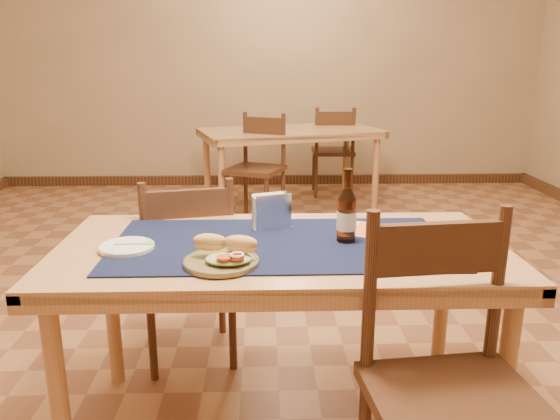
{
  "coord_description": "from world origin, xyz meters",
  "views": [
    {
      "loc": [
        -0.06,
        -2.65,
        1.39
      ],
      "look_at": [
        0.0,
        -0.7,
        0.85
      ],
      "focal_mm": 35.0,
      "sensor_mm": 36.0,
      "label": 1
    }
  ],
  "objects_px": {
    "main_table": "(281,266)",
    "napkin_holder": "(272,212)",
    "back_table": "(290,138)",
    "sandwich_plate": "(224,257)",
    "chair_main_far": "(188,266)",
    "chair_main_near": "(452,389)",
    "beer_bottle": "(347,215)"
  },
  "relations": [
    {
      "from": "sandwich_plate",
      "to": "napkin_holder",
      "type": "xyz_separation_m",
      "value": [
        0.16,
        0.38,
        0.04
      ]
    },
    {
      "from": "back_table",
      "to": "chair_main_near",
      "type": "distance_m",
      "value": 3.85
    },
    {
      "from": "main_table",
      "to": "chair_main_far",
      "type": "xyz_separation_m",
      "value": [
        -0.41,
        0.5,
        -0.2
      ]
    },
    {
      "from": "napkin_holder",
      "to": "chair_main_far",
      "type": "bearing_deg",
      "value": 139.46
    },
    {
      "from": "beer_bottle",
      "to": "napkin_holder",
      "type": "relative_size",
      "value": 1.61
    },
    {
      "from": "beer_bottle",
      "to": "chair_main_near",
      "type": "bearing_deg",
      "value": -68.96
    },
    {
      "from": "beer_bottle",
      "to": "main_table",
      "type": "bearing_deg",
      "value": -176.95
    },
    {
      "from": "main_table",
      "to": "napkin_holder",
      "type": "bearing_deg",
      "value": 99.73
    },
    {
      "from": "chair_main_far",
      "to": "napkin_holder",
      "type": "distance_m",
      "value": 0.61
    },
    {
      "from": "main_table",
      "to": "napkin_holder",
      "type": "distance_m",
      "value": 0.23
    },
    {
      "from": "beer_bottle",
      "to": "chair_main_far",
      "type": "bearing_deg",
      "value": 142.94
    },
    {
      "from": "chair_main_near",
      "to": "napkin_holder",
      "type": "height_order",
      "value": "chair_main_near"
    },
    {
      "from": "back_table",
      "to": "chair_main_far",
      "type": "relative_size",
      "value": 1.99
    },
    {
      "from": "main_table",
      "to": "sandwich_plate",
      "type": "relative_size",
      "value": 6.53
    },
    {
      "from": "main_table",
      "to": "sandwich_plate",
      "type": "bearing_deg",
      "value": -132.69
    },
    {
      "from": "main_table",
      "to": "beer_bottle",
      "type": "height_order",
      "value": "beer_bottle"
    },
    {
      "from": "main_table",
      "to": "napkin_holder",
      "type": "xyz_separation_m",
      "value": [
        -0.03,
        0.18,
        0.15
      ]
    },
    {
      "from": "back_table",
      "to": "napkin_holder",
      "type": "xyz_separation_m",
      "value": [
        -0.23,
        -3.11,
        0.15
      ]
    },
    {
      "from": "chair_main_far",
      "to": "sandwich_plate",
      "type": "relative_size",
      "value": 3.71
    },
    {
      "from": "main_table",
      "to": "sandwich_plate",
      "type": "xyz_separation_m",
      "value": [
        -0.19,
        -0.21,
        0.11
      ]
    },
    {
      "from": "chair_main_far",
      "to": "beer_bottle",
      "type": "xyz_separation_m",
      "value": [
        0.65,
        -0.49,
        0.38
      ]
    },
    {
      "from": "beer_bottle",
      "to": "napkin_holder",
      "type": "bearing_deg",
      "value": 148.53
    },
    {
      "from": "back_table",
      "to": "chair_main_near",
      "type": "height_order",
      "value": "chair_main_near"
    },
    {
      "from": "chair_main_near",
      "to": "back_table",
      "type": "bearing_deg",
      "value": 93.87
    },
    {
      "from": "chair_main_far",
      "to": "sandwich_plate",
      "type": "height_order",
      "value": "chair_main_far"
    },
    {
      "from": "main_table",
      "to": "sandwich_plate",
      "type": "distance_m",
      "value": 0.3
    },
    {
      "from": "chair_main_far",
      "to": "chair_main_near",
      "type": "height_order",
      "value": "chair_main_near"
    },
    {
      "from": "back_table",
      "to": "beer_bottle",
      "type": "height_order",
      "value": "beer_bottle"
    },
    {
      "from": "back_table",
      "to": "sandwich_plate",
      "type": "bearing_deg",
      "value": -96.31
    },
    {
      "from": "chair_main_far",
      "to": "sandwich_plate",
      "type": "xyz_separation_m",
      "value": [
        0.22,
        -0.71,
        0.31
      ]
    },
    {
      "from": "main_table",
      "to": "chair_main_far",
      "type": "bearing_deg",
      "value": 129.35
    },
    {
      "from": "chair_main_far",
      "to": "main_table",
      "type": "bearing_deg",
      "value": -50.65
    }
  ]
}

